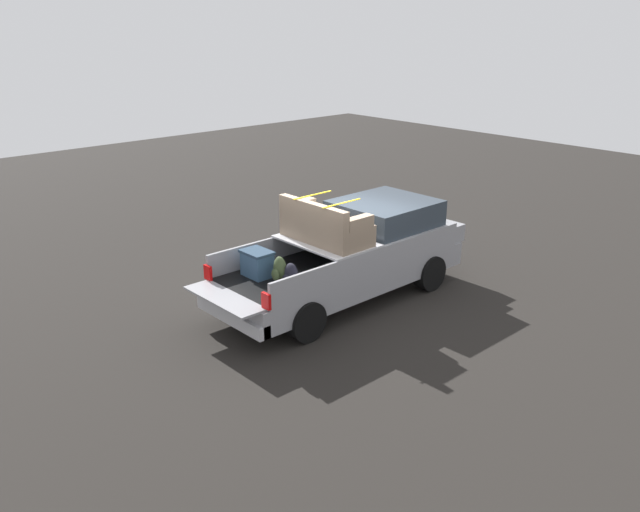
# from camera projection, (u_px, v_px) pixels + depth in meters

# --- Properties ---
(ground_plane) EXTENTS (40.00, 40.00, 0.00)m
(ground_plane) POSITION_uv_depth(u_px,v_px,m) (341.00, 299.00, 13.52)
(ground_plane) COLOR black
(pickup_truck) EXTENTS (6.05, 2.06, 2.23)m
(pickup_truck) POSITION_uv_depth(u_px,v_px,m) (355.00, 252.00, 13.42)
(pickup_truck) COLOR gray
(pickup_truck) RESTS_ON ground_plane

